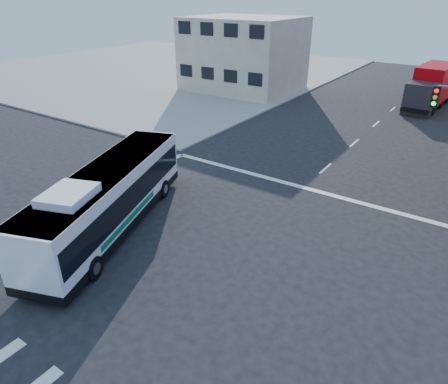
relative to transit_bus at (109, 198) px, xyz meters
The scene contains 5 objects.
ground 6.21m from the transit_bus, ahead, with size 120.00×120.00×0.00m, color black.
sidewalk_nw 45.53m from the transit_bus, 129.63° to the left, with size 50.00×50.00×0.15m, color #9A968E.
building_west 32.07m from the transit_bus, 110.19° to the left, with size 12.06×10.06×8.00m.
transit_bus is the anchor object (origin of this frame).
box_truck 34.72m from the transit_bus, 75.69° to the left, with size 3.27×9.13×4.03m.
Camera 1 is at (8.12, -10.97, 10.61)m, focal length 32.00 mm.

